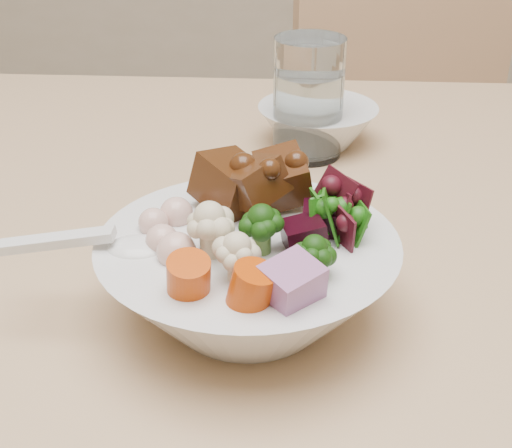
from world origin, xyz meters
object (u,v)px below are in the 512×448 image
(dining_table, at_px, (454,312))
(chair_far, at_px, (425,170))
(food_bowl, at_px, (250,271))
(side_bowl, at_px, (317,125))
(water_glass, at_px, (308,103))

(dining_table, distance_m, chair_far, 0.69)
(food_bowl, distance_m, side_bowl, 0.35)
(food_bowl, height_order, water_glass, water_glass)
(food_bowl, height_order, side_bowl, food_bowl)
(chair_far, bearing_deg, water_glass, -134.76)
(chair_far, xyz_separation_m, water_glass, (-0.25, -0.47, 0.30))
(dining_table, height_order, food_bowl, food_bowl)
(dining_table, distance_m, water_glass, 0.28)
(water_glass, bearing_deg, side_bowl, 66.70)
(chair_far, relative_size, food_bowl, 4.34)
(chair_far, relative_size, side_bowl, 6.92)
(food_bowl, relative_size, side_bowl, 1.60)
(dining_table, height_order, chair_far, chair_far)
(water_glass, relative_size, side_bowl, 0.96)
(dining_table, height_order, side_bowl, side_bowl)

